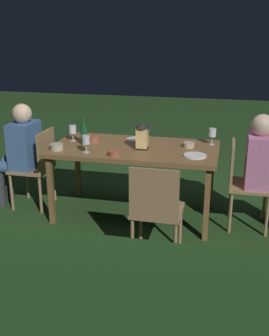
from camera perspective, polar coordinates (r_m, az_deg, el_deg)
name	(u,v)px	position (r m, az deg, el deg)	size (l,w,h in m)	color
ground_plane	(135,215)	(4.43, 0.00, -6.51)	(16.00, 16.00, 0.00)	#26471E
dining_table	(135,152)	(4.18, 0.00, 2.20)	(1.68, 0.90, 0.76)	brown
chair_head_near	(243,180)	(4.15, 14.84, -1.68)	(0.40, 0.42, 0.87)	#9E7A51
person_in_pink	(265,167)	(4.11, 17.73, 0.11)	(0.48, 0.38, 1.15)	#C675A3
chair_head_far	(37,165)	(4.60, -13.35, 0.46)	(0.40, 0.42, 0.87)	#9E7A51
person_in_blue	(20,150)	(4.65, -15.66, 2.40)	(0.48, 0.38, 1.15)	#426699
chair_side_right_a	(156,208)	(3.40, 3.02, -5.64)	(0.42, 0.40, 0.87)	#9E7A51
lantern_centerpiece	(142,134)	(4.05, 1.09, 4.69)	(0.15, 0.15, 0.27)	black
green_bottle_on_table	(84,134)	(4.25, -7.06, 4.69)	(0.07, 0.07, 0.29)	#195128
wine_glass_a	(86,141)	(3.97, -6.78, 3.79)	(0.08, 0.08, 0.17)	silver
wine_glass_b	(212,133)	(4.30, 10.78, 4.76)	(0.08, 0.08, 0.17)	silver
wine_glass_c	(73,130)	(4.41, -8.61, 5.24)	(0.08, 0.08, 0.17)	silver
plate_a	(136,139)	(4.42, 0.19, 4.00)	(0.20, 0.20, 0.01)	silver
plate_b	(195,156)	(3.89, 8.39, 1.72)	(0.22, 0.22, 0.01)	white
bowl_olives	(93,139)	(4.38, -5.73, 4.09)	(0.13, 0.13, 0.06)	#9E5138
bowl_bread	(114,153)	(3.87, -2.86, 2.10)	(0.11, 0.11, 0.05)	#9E5138
bowl_salad	(189,145)	(4.17, 7.56, 3.24)	(0.11, 0.11, 0.05)	#BCAD8E
bowl_dip	(57,147)	(4.12, -10.78, 2.94)	(0.13, 0.13, 0.06)	#BCAD8E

